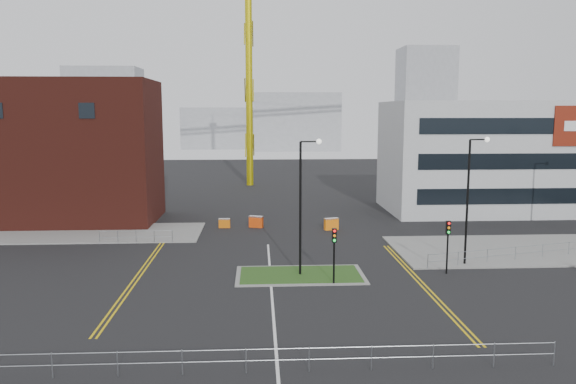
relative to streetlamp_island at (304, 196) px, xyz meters
name	(u,v)px	position (x,y,z in m)	size (l,w,h in m)	color
ground	(274,320)	(-2.22, -8.00, -5.41)	(200.00, 200.00, 0.00)	black
pavement_left	(44,234)	(-22.22, 14.00, -5.35)	(28.00, 8.00, 0.12)	slate
pavement_right	(545,249)	(19.78, 6.00, -5.35)	(24.00, 10.00, 0.12)	slate
island_kerb	(300,275)	(-0.22, 0.00, -5.37)	(8.60, 4.60, 0.08)	slate
grass_island	(300,275)	(-0.22, 0.00, -5.35)	(8.00, 4.00, 0.12)	#244416
brick_building	(32,153)	(-25.19, 20.00, 1.44)	(24.20, 10.07, 14.24)	#4E1B13
office_block	(501,157)	(23.79, 23.97, 0.59)	(25.00, 12.20, 12.00)	#BABDBF
streetlamp_island	(304,196)	(0.00, 0.00, 0.00)	(1.46, 0.36, 9.18)	black
streetlamp_right_near	(471,191)	(12.00, 2.00, 0.00)	(1.46, 0.36, 9.18)	black
traffic_light_island	(334,245)	(1.78, -2.02, -2.85)	(0.28, 0.33, 3.65)	black
traffic_light_right	(448,237)	(9.78, -0.02, -2.85)	(0.28, 0.33, 3.65)	black
railing_front	(278,355)	(-2.22, -14.00, -4.63)	(24.05, 0.05, 1.10)	gray
railing_left	(136,235)	(-13.22, 10.00, -4.67)	(6.05, 0.05, 1.10)	gray
railing_right	(543,248)	(18.28, 3.50, -4.63)	(19.05, 5.05, 1.10)	gray
centre_line	(273,307)	(-2.22, -6.00, -5.41)	(0.15, 30.00, 0.01)	silver
yellow_left_a	(141,270)	(-11.22, 2.00, -5.41)	(0.12, 24.00, 0.01)	gold
yellow_left_b	(145,270)	(-10.92, 2.00, -5.41)	(0.12, 24.00, 0.01)	gold
yellow_right_a	(419,283)	(7.28, -2.00, -5.41)	(0.12, 20.00, 0.01)	gold
yellow_right_b	(423,283)	(7.58, -2.00, -5.41)	(0.12, 20.00, 0.01)	gold
skyline_a	(106,111)	(-42.22, 112.00, 5.59)	(18.00, 12.00, 22.00)	gray
skyline_b	(296,122)	(7.78, 122.00, 2.59)	(24.00, 12.00, 16.00)	gray
skyline_c	(425,100)	(42.78, 117.00, 8.59)	(14.00, 12.00, 28.00)	gray
skyline_d	(234,128)	(-10.22, 132.00, 0.59)	(30.00, 12.00, 12.00)	gray
barrier_left	(256,221)	(-3.22, 16.00, -4.81)	(1.39, 0.84, 1.11)	#D33F0B
barrier_mid	(224,223)	(-6.22, 16.00, -4.93)	(1.08, 0.41, 0.90)	#D3610B
barrier_right	(331,223)	(3.78, 14.56, -4.81)	(1.39, 0.80, 1.11)	orange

